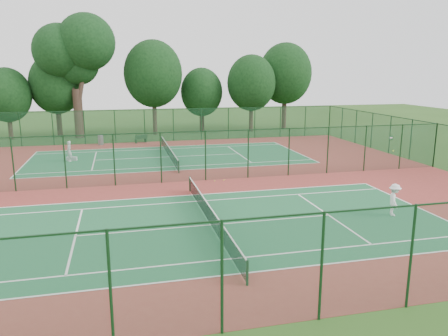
{
  "coord_description": "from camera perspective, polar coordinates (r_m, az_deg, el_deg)",
  "views": [
    {
      "loc": [
        -4.15,
        -29.11,
        7.51
      ],
      "look_at": [
        2.03,
        -3.42,
        1.6
      ],
      "focal_mm": 35.0,
      "sensor_mm": 36.0,
      "label": 1
    }
  ],
  "objects": [
    {
      "name": "ground",
      "position": [
        30.35,
        -5.25,
        -1.77
      ],
      "size": [
        120.0,
        120.0,
        0.0
      ],
      "primitive_type": "plane",
      "color": "#274C17",
      "rests_on": "ground"
    },
    {
      "name": "red_pad",
      "position": [
        30.35,
        -5.25,
        -1.76
      ],
      "size": [
        40.0,
        36.0,
        0.01
      ],
      "primitive_type": "cube",
      "color": "maroon",
      "rests_on": "ground"
    },
    {
      "name": "court_near",
      "position": [
        21.86,
        -1.77,
        -7.45
      ],
      "size": [
        23.77,
        10.97,
        0.01
      ],
      "primitive_type": "cube",
      "color": "#1D5E36",
      "rests_on": "red_pad"
    },
    {
      "name": "court_far",
      "position": [
        39.06,
        -7.18,
        1.45
      ],
      "size": [
        23.77,
        10.97,
        0.01
      ],
      "primitive_type": "cube",
      "color": "#1F6239",
      "rests_on": "red_pad"
    },
    {
      "name": "fence_north",
      "position": [
        47.64,
        -8.47,
        5.54
      ],
      "size": [
        40.0,
        0.09,
        3.5
      ],
      "color": "#194D2F",
      "rests_on": "ground"
    },
    {
      "name": "fence_south",
      "position": [
        13.18,
        6.44,
        -13.34
      ],
      "size": [
        40.0,
        0.09,
        3.5
      ],
      "color": "#184A2F",
      "rests_on": "ground"
    },
    {
      "name": "fence_east",
      "position": [
        38.26,
        25.86,
        2.7
      ],
      "size": [
        0.09,
        36.0,
        3.5
      ],
      "rotation": [
        0.0,
        0.0,
        1.57
      ],
      "color": "#1C5432",
      "rests_on": "ground"
    },
    {
      "name": "fence_divider",
      "position": [
        29.96,
        -5.31,
        1.49
      ],
      "size": [
        40.0,
        0.09,
        3.5
      ],
      "color": "#17462A",
      "rests_on": "ground"
    },
    {
      "name": "tennis_net_near",
      "position": [
        21.69,
        -1.78,
        -6.13
      ],
      "size": [
        0.1,
        12.9,
        0.97
      ],
      "color": "#14371C",
      "rests_on": "ground"
    },
    {
      "name": "tennis_net_far",
      "position": [
        38.97,
        -7.2,
        2.21
      ],
      "size": [
        0.1,
        12.9,
        0.97
      ],
      "color": "#15391F",
      "rests_on": "ground"
    },
    {
      "name": "player_near",
      "position": [
        24.65,
        21.35,
        -3.89
      ],
      "size": [
        1.03,
        1.27,
        1.72
      ],
      "primitive_type": "imported",
      "rotation": [
        0.0,
        0.0,
        1.16
      ],
      "color": "white",
      "rests_on": "court_near"
    },
    {
      "name": "player_far",
      "position": [
        38.89,
        -19.57,
        2.07
      ],
      "size": [
        0.63,
        0.74,
        1.73
      ],
      "primitive_type": "imported",
      "rotation": [
        0.0,
        0.0,
        -1.17
      ],
      "color": "silver",
      "rests_on": "court_far"
    },
    {
      "name": "trash_bin",
      "position": [
        46.85,
        -15.81,
        3.54
      ],
      "size": [
        0.65,
        0.65,
        1.0
      ],
      "primitive_type": "cylinder",
      "rotation": [
        0.0,
        0.0,
        -0.18
      ],
      "color": "slate",
      "rests_on": "red_pad"
    },
    {
      "name": "bench",
      "position": [
        47.15,
        -10.81,
        3.78
      ],
      "size": [
        1.43,
        0.95,
        0.86
      ],
      "rotation": [
        0.0,
        0.0,
        0.43
      ],
      "color": "black",
      "rests_on": "red_pad"
    },
    {
      "name": "kit_bag",
      "position": [
        39.37,
        -19.25,
        1.15
      ],
      "size": [
        0.91,
        0.51,
        0.32
      ],
      "primitive_type": "cube",
      "rotation": [
        0.0,
        0.0,
        -0.24
      ],
      "color": "silver",
      "rests_on": "red_pad"
    },
    {
      "name": "stray_ball_a",
      "position": [
        30.58,
        0.08,
        -1.53
      ],
      "size": [
        0.06,
        0.06,
        0.06
      ],
      "primitive_type": "sphere",
      "color": "#F1F238",
      "rests_on": "red_pad"
    },
    {
      "name": "stray_ball_b",
      "position": [
        30.4,
        -0.06,
        -1.61
      ],
      "size": [
        0.07,
        0.07,
        0.07
      ],
      "primitive_type": "sphere",
      "color": "yellow",
      "rests_on": "red_pad"
    },
    {
      "name": "stray_ball_c",
      "position": [
        30.21,
        -1.22,
        -1.7
      ],
      "size": [
        0.07,
        0.07,
        0.07
      ],
      "primitive_type": "sphere",
      "color": "#D3DF33",
      "rests_on": "red_pad"
    },
    {
      "name": "big_tree",
      "position": [
        52.3,
        -18.9,
        14.35
      ],
      "size": [
        8.91,
        6.52,
        13.68
      ],
      "color": "#3A271F",
      "rests_on": "ground"
    },
    {
      "name": "evergreen_row",
      "position": [
        54.09,
        -8.49,
        4.49
      ],
      "size": [
        39.0,
        5.0,
        12.0
      ],
      "primitive_type": null,
      "color": "black",
      "rests_on": "ground"
    }
  ]
}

